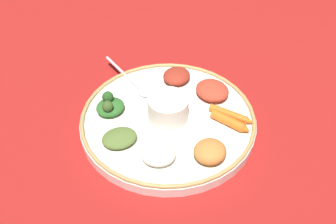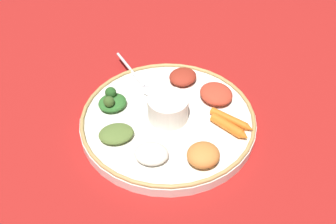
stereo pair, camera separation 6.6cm
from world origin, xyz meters
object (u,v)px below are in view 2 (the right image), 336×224
object	(u,v)px
center_bowl	(168,108)
carrot_near_spoon	(229,127)
greens_pile	(112,101)
carrot_outer	(231,120)
spoon	(139,80)

from	to	relation	value
center_bowl	carrot_near_spoon	distance (m)	0.13
greens_pile	carrot_outer	size ratio (longest dim) A/B	0.67
carrot_near_spoon	center_bowl	bearing A→B (deg)	-142.86
carrot_near_spoon	carrot_outer	xyz separation A→B (m)	(-0.01, 0.02, -0.00)
carrot_near_spoon	greens_pile	bearing A→B (deg)	-141.90
center_bowl	spoon	world-z (taller)	center_bowl
center_bowl	carrot_outer	distance (m)	0.13
spoon	center_bowl	bearing A→B (deg)	-6.52
spoon	greens_pile	size ratio (longest dim) A/B	2.82
spoon	carrot_near_spoon	distance (m)	0.24
center_bowl	carrot_near_spoon	bearing A→B (deg)	37.14
spoon	greens_pile	xyz separation A→B (m)	(0.04, -0.09, 0.01)
center_bowl	carrot_near_spoon	world-z (taller)	center_bowl
center_bowl	spoon	bearing A→B (deg)	173.48
spoon	carrot_outer	distance (m)	0.23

